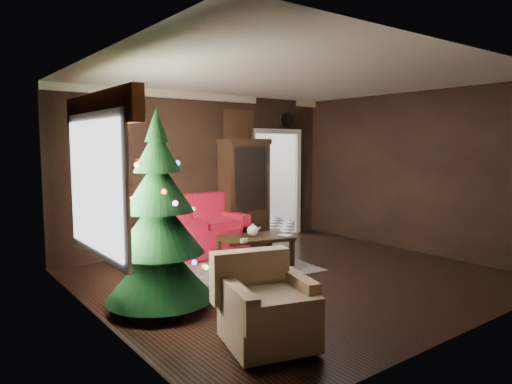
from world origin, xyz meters
TOP-DOWN VIEW (x-y plane):
  - floor at (0.00, 0.00)m, footprint 5.50×5.50m
  - ceiling at (0.00, 0.00)m, footprint 5.50×5.50m
  - wall_back at (0.00, 2.50)m, footprint 5.50×0.00m
  - wall_front at (0.00, -2.50)m, footprint 5.50×0.00m
  - wall_left at (-2.75, 0.00)m, footprint 0.00×5.50m
  - wall_right at (2.75, 0.00)m, footprint 0.00×5.50m
  - doorway at (1.70, 2.50)m, footprint 1.10×0.10m
  - left_window at (-2.71, 0.20)m, footprint 0.05×1.60m
  - valance at (-2.63, 0.20)m, footprint 0.12×2.10m
  - kitchen_floor at (1.70, 4.00)m, footprint 3.00×3.00m
  - kitchen_window at (1.70, 5.45)m, footprint 0.70×0.06m
  - rug at (-0.23, 0.71)m, footprint 2.02×1.57m
  - loveseat at (-0.40, 2.05)m, footprint 1.70×0.90m
  - curio_cabinet at (0.75, 2.27)m, footprint 0.90×0.45m
  - floor_lamp at (-1.32, 2.07)m, footprint 0.37×0.37m
  - christmas_tree at (-2.08, -0.02)m, footprint 1.58×1.58m
  - armchair at (-1.72, -1.58)m, footprint 1.00×1.00m
  - coffee_table at (-0.13, 0.73)m, footprint 1.20×0.89m
  - teapot at (-0.18, 0.74)m, footprint 0.23×0.23m
  - cup_a at (-0.52, 0.47)m, footprint 0.09×0.09m
  - cup_b at (-0.56, 0.47)m, footprint 0.09×0.09m
  - book at (0.18, 0.47)m, footprint 0.14×0.03m
  - wall_clock at (1.95, 2.45)m, footprint 0.32×0.32m
  - painting at (0.75, 2.46)m, footprint 0.62×0.05m
  - kitchen_counter at (1.70, 5.20)m, footprint 1.80×0.60m
  - kitchen_table at (1.40, 3.70)m, footprint 0.70×0.70m

SIDE VIEW (x-z plane):
  - floor at x=0.00m, z-range 0.00..0.00m
  - kitchen_floor at x=1.70m, z-range 0.00..0.00m
  - rug at x=-0.23m, z-range 0.00..0.01m
  - coffee_table at x=-0.13m, z-range 0.01..0.49m
  - kitchen_table at x=1.40m, z-range 0.00..0.75m
  - kitchen_counter at x=1.70m, z-range 0.00..0.90m
  - armchair at x=-1.72m, z-range 0.05..0.87m
  - loveseat at x=-0.40m, z-range 0.00..1.00m
  - cup_a at x=-0.52m, z-range 0.49..0.55m
  - cup_b at x=-0.56m, z-range 0.49..0.55m
  - teapot at x=-0.18m, z-range 0.49..0.68m
  - book at x=0.18m, z-range 0.49..0.69m
  - floor_lamp at x=-1.32m, z-range -0.01..1.67m
  - curio_cabinet at x=0.75m, z-range 0.00..1.90m
  - christmas_tree at x=-2.08m, z-range -0.13..2.23m
  - doorway at x=1.70m, z-range 0.00..2.10m
  - wall_back at x=0.00m, z-range -1.35..4.15m
  - wall_front at x=0.00m, z-range -1.35..4.15m
  - wall_left at x=-2.75m, z-range -1.35..4.15m
  - wall_right at x=2.75m, z-range -1.35..4.15m
  - left_window at x=-2.71m, z-range 0.75..2.15m
  - kitchen_window at x=1.70m, z-range 1.35..2.05m
  - painting at x=0.75m, z-range 1.99..2.51m
  - valance at x=-2.63m, z-range 2.10..2.44m
  - wall_clock at x=1.95m, z-range 2.35..2.41m
  - ceiling at x=0.00m, z-range 2.80..2.80m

